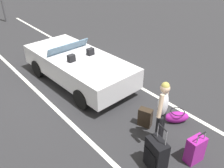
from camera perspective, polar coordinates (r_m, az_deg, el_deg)
ground_plane at (r=8.27m, az=-7.70°, el=0.64°), size 80.00×80.00×0.00m
lot_line_near at (r=8.93m, az=-0.70°, el=3.36°), size 18.00×0.12×0.01m
lot_line_mid at (r=7.75m, az=-16.34°, el=-2.74°), size 18.00×0.12×0.01m
convertible_car at (r=8.15m, az=-8.85°, el=4.76°), size 4.22×1.98×1.24m
suitcase_large_black at (r=5.20m, az=10.38°, el=-16.20°), size 0.53×0.39×1.08m
suitcase_medium_bright at (r=5.58m, az=19.12°, el=-14.52°), size 0.29×0.43×0.83m
suitcase_small_carryon at (r=6.25m, az=7.88°, el=-7.87°), size 0.39×0.31×0.50m
duffel_bag at (r=6.58m, az=15.10°, el=-7.52°), size 0.61×0.70×0.34m
traveler_person at (r=5.41m, az=11.81°, el=-6.21°), size 0.33×0.59×1.65m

